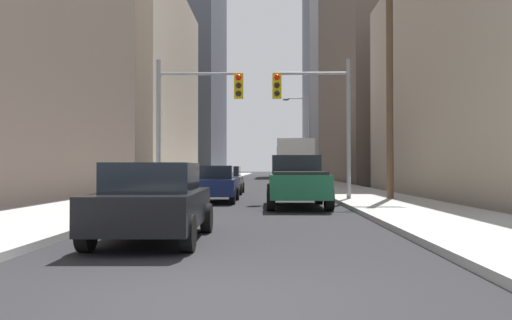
% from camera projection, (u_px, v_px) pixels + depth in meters
% --- Properties ---
extents(ground_plane, '(400.00, 400.00, 0.00)m').
position_uv_depth(ground_plane, '(209.00, 305.00, 5.36)').
color(ground_plane, black).
extents(sidewalk_left, '(3.86, 160.00, 0.15)m').
position_uv_depth(sidewalk_left, '(212.00, 181.00, 55.46)').
color(sidewalk_left, '#9E9E99').
rests_on(sidewalk_left, ground).
extents(sidewalk_right, '(3.86, 160.00, 0.15)m').
position_uv_depth(sidewalk_right, '(312.00, 181.00, 55.22)').
color(sidewalk_right, '#9E9E99').
rests_on(sidewalk_right, ground).
extents(city_bus, '(2.80, 11.56, 3.40)m').
position_uv_depth(city_bus, '(294.00, 161.00, 39.81)').
color(city_bus, silver).
rests_on(city_bus, ground).
extents(pickup_truck_green, '(2.20, 5.41, 1.90)m').
position_uv_depth(pickup_truck_green, '(297.00, 181.00, 18.97)').
color(pickup_truck_green, '#195938').
rests_on(pickup_truck_green, ground).
extents(sedan_black, '(1.95, 4.24, 1.52)m').
position_uv_depth(sedan_black, '(154.00, 201.00, 10.05)').
color(sedan_black, black).
rests_on(sedan_black, ground).
extents(sedan_navy, '(1.95, 4.25, 1.52)m').
position_uv_depth(sedan_navy, '(214.00, 184.00, 21.55)').
color(sedan_navy, '#141E4C').
rests_on(sedan_navy, ground).
extents(sedan_grey, '(1.95, 4.21, 1.52)m').
position_uv_depth(sedan_grey, '(225.00, 180.00, 28.50)').
color(sedan_grey, slate).
rests_on(sedan_grey, ground).
extents(traffic_signal_near_left, '(3.67, 0.44, 6.00)m').
position_uv_depth(traffic_signal_near_left, '(195.00, 106.00, 21.80)').
color(traffic_signal_near_left, gray).
rests_on(traffic_signal_near_left, ground).
extents(traffic_signal_near_right, '(3.28, 0.44, 6.00)m').
position_uv_depth(traffic_signal_near_right, '(316.00, 106.00, 21.69)').
color(traffic_signal_near_right, gray).
rests_on(traffic_signal_near_right, ground).
extents(utility_pole_right, '(2.20, 0.28, 10.29)m').
position_uv_depth(utility_pole_right, '(390.00, 72.00, 21.63)').
color(utility_pole_right, brown).
rests_on(utility_pole_right, ground).
extents(street_lamp_right, '(2.31, 0.32, 7.50)m').
position_uv_depth(street_lamp_right, '(305.00, 131.00, 43.49)').
color(street_lamp_right, gray).
rests_on(street_lamp_right, ground).
extents(building_left_mid_office, '(16.71, 26.97, 20.58)m').
position_uv_depth(building_left_mid_office, '(103.00, 85.00, 55.42)').
color(building_left_mid_office, '#B7A893').
rests_on(building_left_mid_office, ground).
extents(building_left_far_tower, '(19.06, 29.77, 53.35)m').
position_uv_depth(building_left_far_tower, '(168.00, 28.00, 93.53)').
color(building_left_far_tower, '#4C515B').
rests_on(building_left_far_tower, ground).
extents(building_right_mid_block, '(21.32, 29.93, 30.24)m').
position_uv_depth(building_right_mid_block, '(432.00, 40.00, 55.54)').
color(building_right_mid_block, '#66564C').
rests_on(building_right_mid_block, ground).
extents(building_right_far_highrise, '(14.82, 18.61, 48.42)m').
position_uv_depth(building_right_far_highrise, '(345.00, 47.00, 97.23)').
color(building_right_far_highrise, '#93939E').
rests_on(building_right_far_highrise, ground).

